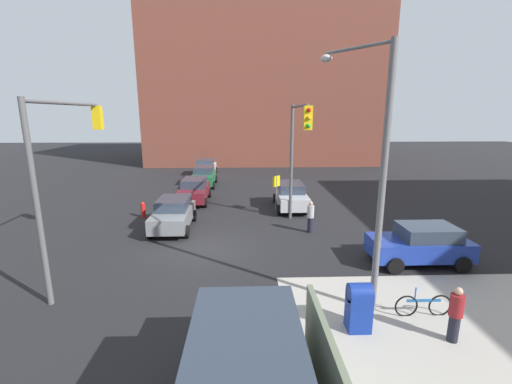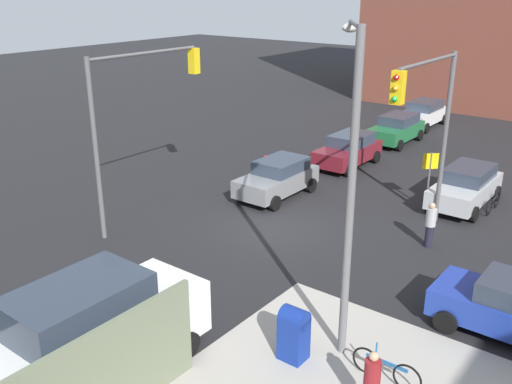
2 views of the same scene
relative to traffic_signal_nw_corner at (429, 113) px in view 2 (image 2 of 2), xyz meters
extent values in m
plane|color=black|center=(2.62, -4.50, -4.60)|extent=(120.00, 120.00, 0.00)
cylinder|color=#59595B|center=(-1.88, 0.00, -1.35)|extent=(0.18, 0.18, 6.50)
cylinder|color=#59595B|center=(0.43, 0.00, 1.78)|extent=(4.63, 0.12, 0.12)
cube|color=yellow|center=(2.75, 0.00, 1.25)|extent=(0.32, 0.36, 1.00)
sphere|color=red|center=(2.93, 0.00, 1.57)|extent=(0.18, 0.18, 0.18)
sphere|color=orange|center=(2.93, 0.00, 1.25)|extent=(0.18, 0.18, 0.18)
sphere|color=green|center=(2.93, 0.00, 0.93)|extent=(0.18, 0.18, 0.18)
cylinder|color=#59595B|center=(7.12, -9.00, -1.35)|extent=(0.18, 0.18, 6.50)
cylinder|color=#59595B|center=(4.58, -9.00, 1.78)|extent=(5.07, 0.12, 0.12)
cube|color=yellow|center=(2.05, -9.00, 1.25)|extent=(0.32, 0.36, 1.00)
sphere|color=red|center=(1.87, -9.00, 1.57)|extent=(0.18, 0.18, 0.18)
sphere|color=orange|center=(1.87, -9.00, 1.25)|extent=(0.18, 0.18, 0.18)
sphere|color=green|center=(1.87, -9.00, 0.93)|extent=(0.18, 0.18, 0.18)
cylinder|color=slate|center=(7.82, 1.30, -0.60)|extent=(0.20, 0.20, 8.00)
cylinder|color=slate|center=(6.82, 0.63, 3.30)|extent=(2.05, 1.42, 0.10)
ellipsoid|color=silver|center=(5.82, -0.04, 3.15)|extent=(0.56, 0.36, 0.24)
cylinder|color=#4C4C4C|center=(-2.78, -0.76, -3.40)|extent=(0.08, 0.08, 2.40)
cube|color=yellow|center=(-2.78, -0.76, -2.55)|extent=(0.48, 0.48, 0.64)
cube|color=navy|center=(8.82, 0.50, -4.03)|extent=(0.56, 0.64, 1.15)
cylinder|color=navy|center=(8.82, 0.50, -3.45)|extent=(0.56, 0.64, 0.56)
cylinder|color=red|center=(-2.38, -8.70, -4.20)|extent=(0.26, 0.26, 0.80)
sphere|color=red|center=(-2.38, -8.70, -3.78)|extent=(0.24, 0.24, 0.24)
cube|color=#1E389E|center=(4.50, 4.41, -3.91)|extent=(1.80, 3.89, 0.75)
cylinder|color=black|center=(5.40, 3.08, -4.28)|extent=(0.22, 0.64, 0.64)
cylinder|color=black|center=(3.60, 3.08, -4.28)|extent=(0.22, 0.64, 0.64)
cube|color=maroon|center=(-5.86, -6.16, -3.91)|extent=(4.14, 1.80, 0.75)
cube|color=#2D3847|center=(-6.20, -6.16, -3.26)|extent=(2.32, 1.58, 0.55)
cylinder|color=black|center=(-4.46, -5.26, -4.28)|extent=(0.64, 0.22, 0.64)
cylinder|color=black|center=(-4.46, -7.06, -4.28)|extent=(0.64, 0.22, 0.64)
cylinder|color=black|center=(-7.27, -5.26, -4.28)|extent=(0.64, 0.22, 0.64)
cylinder|color=black|center=(-7.27, -7.06, -4.28)|extent=(0.64, 0.22, 0.64)
cube|color=slate|center=(-0.18, -6.48, -3.91)|extent=(4.04, 1.80, 0.75)
cube|color=#2D3847|center=(-0.50, -6.48, -3.26)|extent=(2.26, 1.58, 0.55)
cylinder|color=black|center=(1.20, -5.58, -4.28)|extent=(0.64, 0.22, 0.64)
cylinder|color=black|center=(1.20, -7.38, -4.28)|extent=(0.64, 0.22, 0.64)
cylinder|color=black|center=(-1.55, -5.58, -4.28)|extent=(0.64, 0.22, 0.64)
cylinder|color=black|center=(-1.55, -7.38, -4.28)|extent=(0.64, 0.22, 0.64)
cube|color=#B7BABF|center=(-4.06, 0.34, -3.91)|extent=(4.36, 1.80, 0.75)
cube|color=#2D3847|center=(-4.41, 0.34, -3.26)|extent=(2.44, 1.58, 0.55)
cylinder|color=black|center=(-2.58, 1.24, -4.28)|extent=(0.64, 0.22, 0.64)
cylinder|color=black|center=(-2.58, -0.56, -4.28)|extent=(0.64, 0.22, 0.64)
cylinder|color=black|center=(-5.54, 1.24, -4.28)|extent=(0.64, 0.22, 0.64)
cylinder|color=black|center=(-5.54, -0.56, -4.28)|extent=(0.64, 0.22, 0.64)
cube|color=#1E6638|center=(-11.46, -6.12, -3.91)|extent=(4.12, 1.80, 0.75)
cube|color=#2D3847|center=(-11.79, -6.12, -3.26)|extent=(2.31, 1.58, 0.55)
cylinder|color=black|center=(-10.06, -5.22, -4.28)|extent=(0.64, 0.22, 0.64)
cylinder|color=black|center=(-10.06, -7.02, -4.28)|extent=(0.64, 0.22, 0.64)
cylinder|color=black|center=(-12.86, -5.22, -4.28)|extent=(0.64, 0.22, 0.64)
cylinder|color=black|center=(-12.86, -7.02, -4.28)|extent=(0.64, 0.22, 0.64)
cube|color=white|center=(-16.24, -6.49, -3.91)|extent=(4.39, 1.80, 0.75)
cube|color=#2D3847|center=(-16.59, -6.49, -3.26)|extent=(2.46, 1.58, 0.55)
cylinder|color=black|center=(-14.74, -5.59, -4.28)|extent=(0.64, 0.22, 0.64)
cylinder|color=black|center=(-14.74, -7.39, -4.28)|extent=(0.64, 0.22, 0.64)
cylinder|color=black|center=(-17.73, -5.59, -4.28)|extent=(0.64, 0.22, 0.64)
cylinder|color=black|center=(-17.73, -7.39, -4.28)|extent=(0.64, 0.22, 0.64)
cube|color=white|center=(12.14, -2.70, -3.58)|extent=(5.40, 2.10, 1.40)
cube|color=#2D3847|center=(12.57, -2.70, -2.43)|extent=(3.02, 1.85, 0.90)
cylinder|color=black|center=(10.31, -3.75, -4.28)|extent=(0.64, 0.22, 0.64)
cylinder|color=black|center=(10.31, -1.65, -4.28)|extent=(0.64, 0.22, 0.64)
cylinder|color=maroon|center=(9.42, 2.90, -3.53)|extent=(0.36, 0.36, 0.61)
sphere|color=tan|center=(9.42, 2.90, -3.12)|extent=(0.21, 0.21, 0.21)
cylinder|color=#B2B2B7|center=(0.62, 0.70, -3.48)|extent=(0.36, 0.36, 0.64)
sphere|color=tan|center=(0.62, 0.70, -3.05)|extent=(0.22, 0.22, 0.22)
cylinder|color=#1E1E2D|center=(0.62, 0.70, -4.20)|extent=(0.28, 0.28, 0.80)
torus|color=black|center=(8.22, 3.22, -4.27)|extent=(0.05, 0.71, 0.71)
torus|color=black|center=(8.22, 2.18, -4.27)|extent=(0.05, 0.71, 0.71)
cube|color=#1E5999|center=(8.22, 2.70, -4.09)|extent=(0.04, 1.04, 0.08)
cylinder|color=#1E5999|center=(8.22, 2.42, -3.85)|extent=(0.04, 0.04, 0.40)
torus|color=black|center=(-3.66, 1.50, -4.27)|extent=(0.71, 0.05, 0.71)
torus|color=black|center=(-4.70, 1.50, -4.27)|extent=(0.71, 0.05, 0.71)
cube|color=black|center=(-4.18, 1.50, -4.09)|extent=(1.04, 0.04, 0.08)
cylinder|color=black|center=(-4.46, 1.50, -3.85)|extent=(0.04, 0.04, 0.40)
camera|label=1|loc=(17.36, -2.71, 1.42)|focal=24.00mm
camera|label=2|loc=(18.78, 7.02, 4.23)|focal=40.00mm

